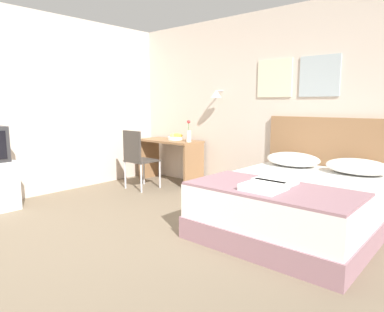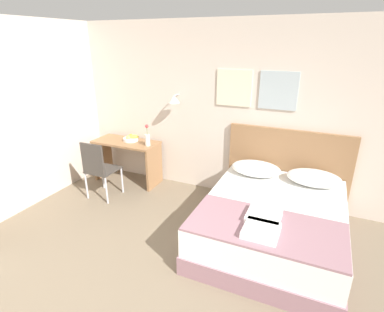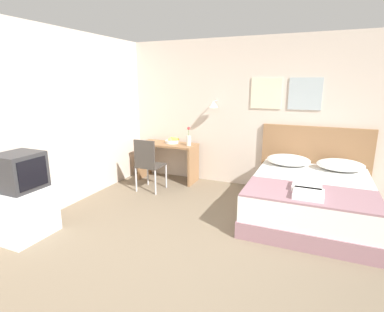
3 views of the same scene
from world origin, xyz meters
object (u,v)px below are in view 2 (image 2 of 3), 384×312
Objects in this scene: flower_vase at (147,138)px; desk_chair at (98,167)px; headboard at (287,168)px; pillow_left at (256,168)px; desk at (127,154)px; pillow_right at (314,178)px; folded_towel_near_foot at (264,216)px; throw_blanket at (265,227)px; folded_towel_mid_bed at (261,231)px; fruit_bowl at (131,138)px; bed at (272,222)px.

desk_chair is at bearing -125.01° from flower_vase.
pillow_left is at bearing -140.83° from headboard.
pillow_left is at bearing -0.94° from desk.
desk_chair reaches higher than desk.
desk_chair reaches higher than pillow_right.
throw_blanket is at bearing -73.45° from folded_towel_near_foot.
pillow_right is at bearing 0.00° from pillow_left.
folded_towel_mid_bed is 0.30× the size of desk.
flower_vase is (-2.56, -0.00, 0.21)m from pillow_right.
pillow_right is 2.96m from fruit_bowl.
flower_vase is at bearing 149.65° from throw_blanket.
folded_towel_near_foot is 0.37× the size of desk_chair.
headboard is at bearing 8.26° from flower_vase.
desk_chair is (-2.65, 0.02, 0.27)m from bed.
desk_chair is at bearing 164.55° from folded_towel_mid_bed.
desk is at bearing -140.56° from fruit_bowl.
desk_chair is (-2.65, -1.00, -0.04)m from headboard.
desk reaches higher than pillow_right.
folded_towel_mid_bed is at bearing -105.73° from pillow_right.
folded_towel_near_foot and folded_towel_mid_bed have the same top height.
flower_vase is at bearing -179.98° from pillow_right.
pillow_left is at bearing 104.86° from folded_towel_mid_bed.
pillow_left is at bearing 106.90° from folded_towel_near_foot.
pillow_left is 0.74× the size of desk_chair.
headboard is 4.98× the size of folded_towel_near_foot.
desk is 0.28m from fruit_bowl.
pillow_right is 0.44× the size of throw_blanket.
folded_towel_near_foot is at bearing -28.02° from flower_vase.
headboard reaches higher than pillow_left.
flower_vase reaches higher than bed.
pillow_right is at bearing 12.67° from desk_chair.
pillow_left is 2.02× the size of folded_towel_mid_bed.
pillow_left reaches higher than folded_towel_near_foot.
fruit_bowl is (-2.57, -0.22, 0.19)m from headboard.
headboard is at bearing 140.83° from pillow_right.
throw_blanket is 0.15m from folded_towel_near_foot.
desk is (-2.60, 1.17, -0.10)m from folded_towel_near_foot.
fruit_bowl is at bearing 178.17° from pillow_right.
pillow_right is at bearing 69.39° from folded_towel_near_foot.
bed is 2.10× the size of desk_chair.
fruit_bowl is (-2.53, 1.23, 0.17)m from folded_towel_near_foot.
fruit_bowl is (-2.57, 0.80, 0.50)m from bed.
folded_towel_mid_bed is (-0.01, -0.14, 0.04)m from throw_blanket.
headboard is 4.88× the size of flower_vase.
pillow_left is 1.46m from folded_towel_mid_bed.
fruit_bowl is at bearing 149.47° from folded_towel_mid_bed.
flower_vase reaches higher than folded_towel_mid_bed.
desk is 0.72m from desk_chair.
desk_chair is (-2.64, 0.73, -0.06)m from folded_towel_mid_bed.
bed is 0.79m from folded_towel_mid_bed.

